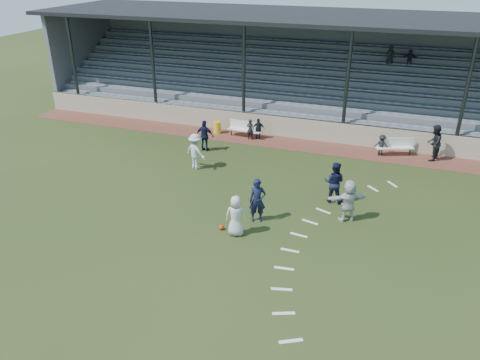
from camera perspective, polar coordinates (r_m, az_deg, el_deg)
name	(u,v)px	position (r m, az deg, el deg)	size (l,w,h in m)	color
ground	(219,237)	(18.33, -2.62, -6.90)	(90.00, 90.00, 0.00)	#2A3716
cinder_track	(286,143)	(27.29, 5.62, 4.50)	(34.00, 2.00, 0.02)	brown
retaining_wall	(291,128)	(28.04, 6.21, 6.36)	(34.00, 0.18, 1.20)	tan
bench_left	(245,128)	(27.95, 0.61, 6.41)	(2.02, 0.59, 0.95)	white
bench_right	(395,145)	(26.71, 18.41, 4.09)	(2.01, 1.17, 0.95)	white
trash_bin	(217,127)	(28.61, -2.78, 6.43)	(0.45, 0.45, 0.72)	yellow
football	(221,227)	(18.70, -2.29, -5.79)	(0.20, 0.20, 0.20)	red
player_white_lead	(236,216)	(18.02, -0.51, -4.39)	(0.81, 0.53, 1.66)	silver
player_navy_lead	(257,201)	(18.89, 2.13, -2.53)	(0.68, 0.45, 1.86)	black
player_navy_mid	(334,182)	(20.75, 11.40, -0.28)	(0.91, 0.71, 1.88)	black
player_white_wing	(196,151)	(23.69, -5.43, 3.49)	(1.20, 0.69, 1.85)	silver
player_navy_wing	(205,136)	(25.89, -4.31, 5.40)	(1.02, 0.43, 1.75)	black
player_white_back	(349,201)	(19.44, 13.09, -2.47)	(1.67, 0.53, 1.80)	silver
official	(434,143)	(26.54, 22.56, 4.21)	(0.94, 0.73, 1.93)	black
sub_left_near	(250,129)	(27.50, 1.25, 6.19)	(0.45, 0.29, 1.23)	black
sub_left_far	(258,129)	(27.60, 2.27, 6.26)	(0.73, 0.30, 1.24)	black
sub_right	(382,145)	(26.47, 16.88, 4.13)	(0.74, 0.42, 1.14)	black
grandstand	(309,82)	(32.00, 8.42, 11.70)	(34.60, 9.00, 6.61)	slate
penalty_arc	(324,257)	(17.44, 10.22, -9.23)	(3.89, 14.63, 0.01)	white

